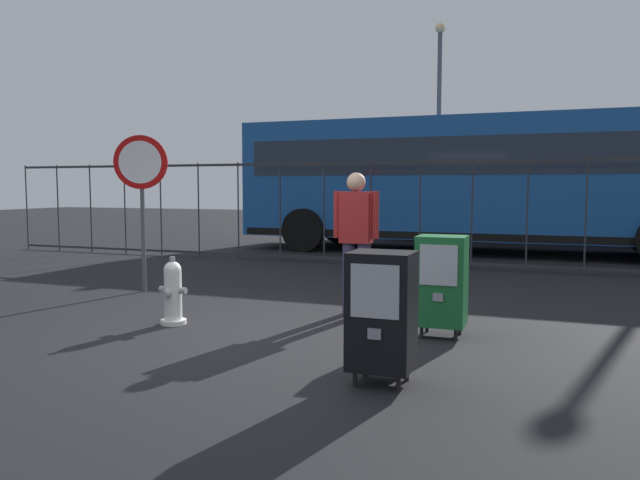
{
  "coord_description": "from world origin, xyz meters",
  "views": [
    {
      "loc": [
        2.77,
        -5.4,
        1.52
      ],
      "look_at": [
        0.3,
        1.2,
        0.9
      ],
      "focal_mm": 34.83,
      "sensor_mm": 36.0,
      "label": 1
    }
  ],
  "objects_px": {
    "bus_far": "(554,179)",
    "newspaper_box_secondary": "(442,281)",
    "street_light_far_left": "(439,112)",
    "bus_near": "(475,177)",
    "fire_hydrant": "(173,293)",
    "stop_sign": "(141,180)",
    "pedestrian": "(356,235)",
    "newspaper_box_primary": "(382,311)"
  },
  "relations": [
    {
      "from": "fire_hydrant",
      "to": "bus_near",
      "type": "relative_size",
      "value": 0.07
    },
    {
      "from": "bus_far",
      "to": "street_light_far_left",
      "type": "height_order",
      "value": "street_light_far_left"
    },
    {
      "from": "fire_hydrant",
      "to": "stop_sign",
      "type": "xyz_separation_m",
      "value": [
        -1.6,
        1.65,
        1.25
      ]
    },
    {
      "from": "newspaper_box_primary",
      "to": "newspaper_box_secondary",
      "type": "height_order",
      "value": "same"
    },
    {
      "from": "stop_sign",
      "to": "pedestrian",
      "type": "bearing_deg",
      "value": -7.65
    },
    {
      "from": "fire_hydrant",
      "to": "stop_sign",
      "type": "height_order",
      "value": "stop_sign"
    },
    {
      "from": "pedestrian",
      "to": "street_light_far_left",
      "type": "bearing_deg",
      "value": 95.68
    },
    {
      "from": "fire_hydrant",
      "to": "pedestrian",
      "type": "bearing_deg",
      "value": 34.93
    },
    {
      "from": "pedestrian",
      "to": "street_light_far_left",
      "type": "relative_size",
      "value": 0.25
    },
    {
      "from": "fire_hydrant",
      "to": "bus_far",
      "type": "xyz_separation_m",
      "value": [
        3.89,
        12.39,
        1.36
      ]
    },
    {
      "from": "newspaper_box_primary",
      "to": "bus_near",
      "type": "relative_size",
      "value": 0.1
    },
    {
      "from": "newspaper_box_secondary",
      "to": "bus_near",
      "type": "height_order",
      "value": "bus_near"
    },
    {
      "from": "stop_sign",
      "to": "bus_far",
      "type": "relative_size",
      "value": 0.21
    },
    {
      "from": "newspaper_box_primary",
      "to": "pedestrian",
      "type": "xyz_separation_m",
      "value": [
        -0.95,
        2.4,
        0.38
      ]
    },
    {
      "from": "newspaper_box_secondary",
      "to": "fire_hydrant",
      "type": "bearing_deg",
      "value": -170.68
    },
    {
      "from": "bus_near",
      "to": "bus_far",
      "type": "bearing_deg",
      "value": 65.81
    },
    {
      "from": "bus_far",
      "to": "newspaper_box_primary",
      "type": "bearing_deg",
      "value": -92.08
    },
    {
      "from": "bus_near",
      "to": "street_light_far_left",
      "type": "bearing_deg",
      "value": 108.49
    },
    {
      "from": "newspaper_box_secondary",
      "to": "bus_far",
      "type": "bearing_deg",
      "value": 85.01
    },
    {
      "from": "fire_hydrant",
      "to": "bus_near",
      "type": "height_order",
      "value": "bus_near"
    },
    {
      "from": "newspaper_box_secondary",
      "to": "stop_sign",
      "type": "distance_m",
      "value": 4.72
    },
    {
      "from": "bus_far",
      "to": "fire_hydrant",
      "type": "bearing_deg",
      "value": -104.39
    },
    {
      "from": "pedestrian",
      "to": "bus_far",
      "type": "bearing_deg",
      "value": 79.02
    },
    {
      "from": "newspaper_box_secondary",
      "to": "street_light_far_left",
      "type": "bearing_deg",
      "value": 100.02
    },
    {
      "from": "pedestrian",
      "to": "newspaper_box_primary",
      "type": "bearing_deg",
      "value": -68.39
    },
    {
      "from": "newspaper_box_secondary",
      "to": "pedestrian",
      "type": "distance_m",
      "value": 1.4
    },
    {
      "from": "stop_sign",
      "to": "pedestrian",
      "type": "relative_size",
      "value": 1.34
    },
    {
      "from": "pedestrian",
      "to": "street_light_far_left",
      "type": "distance_m",
      "value": 13.32
    },
    {
      "from": "bus_near",
      "to": "newspaper_box_secondary",
      "type": "bearing_deg",
      "value": -85.05
    },
    {
      "from": "stop_sign",
      "to": "bus_near",
      "type": "bearing_deg",
      "value": 61.69
    },
    {
      "from": "fire_hydrant",
      "to": "street_light_far_left",
      "type": "distance_m",
      "value": 14.57
    },
    {
      "from": "bus_near",
      "to": "newspaper_box_primary",
      "type": "bearing_deg",
      "value": -86.83
    },
    {
      "from": "newspaper_box_primary",
      "to": "bus_near",
      "type": "bearing_deg",
      "value": 92.72
    },
    {
      "from": "street_light_far_left",
      "to": "newspaper_box_primary",
      "type": "bearing_deg",
      "value": -81.7
    },
    {
      "from": "pedestrian",
      "to": "newspaper_box_secondary",
      "type": "bearing_deg",
      "value": -33.05
    },
    {
      "from": "fire_hydrant",
      "to": "bus_near",
      "type": "bearing_deg",
      "value": 75.8
    },
    {
      "from": "fire_hydrant",
      "to": "newspaper_box_secondary",
      "type": "xyz_separation_m",
      "value": [
        2.85,
        0.47,
        0.22
      ]
    },
    {
      "from": "newspaper_box_secondary",
      "to": "stop_sign",
      "type": "relative_size",
      "value": 0.46
    },
    {
      "from": "bus_far",
      "to": "newspaper_box_secondary",
      "type": "bearing_deg",
      "value": -91.94
    },
    {
      "from": "newspaper_box_secondary",
      "to": "bus_far",
      "type": "xyz_separation_m",
      "value": [
        1.04,
        11.92,
        1.14
      ]
    },
    {
      "from": "bus_far",
      "to": "street_light_far_left",
      "type": "relative_size",
      "value": 1.61
    },
    {
      "from": "stop_sign",
      "to": "street_light_far_left",
      "type": "height_order",
      "value": "street_light_far_left"
    }
  ]
}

